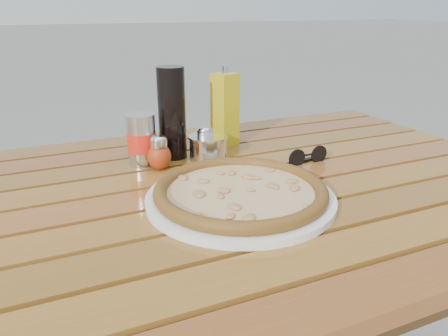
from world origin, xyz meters
name	(u,v)px	position (x,y,z in m)	size (l,w,h in m)	color
table	(228,217)	(0.00, 0.00, 0.67)	(1.40, 0.90, 0.75)	#381D0C
plate	(240,198)	(-0.01, -0.09, 0.76)	(0.36, 0.36, 0.01)	white
pizza	(240,191)	(-0.01, -0.09, 0.77)	(0.45, 0.45, 0.03)	beige
pepper_shaker	(159,153)	(-0.10, 0.15, 0.79)	(0.06, 0.06, 0.08)	#AD3613
oregano_shaker	(205,143)	(0.02, 0.18, 0.79)	(0.07, 0.07, 0.08)	#3C421A
dark_bottle	(172,113)	(-0.05, 0.22, 0.86)	(0.07, 0.07, 0.22)	black
soda_can	(142,140)	(-0.13, 0.20, 0.81)	(0.08, 0.08, 0.12)	silver
olive_oil_cruet	(225,109)	(0.11, 0.26, 0.85)	(0.07, 0.07, 0.21)	#B6A113
parmesan_tin	(208,147)	(0.02, 0.17, 0.78)	(0.10, 0.10, 0.07)	white
sunglasses	(307,157)	(0.23, 0.04, 0.77)	(0.11, 0.03, 0.04)	black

